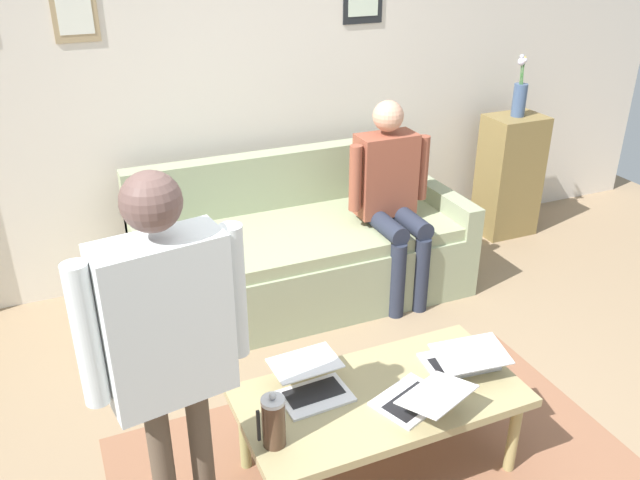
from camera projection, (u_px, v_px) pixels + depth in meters
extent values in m
plane|color=#92795B|center=(391.00, 459.00, 3.07)|extent=(7.68, 7.68, 0.00)
cube|color=silver|center=(237.00, 74.00, 4.29)|extent=(7.04, 0.10, 2.70)
cube|color=tan|center=(74.00, 9.00, 3.71)|extent=(0.25, 0.02, 0.37)
cube|color=silver|center=(74.00, 9.00, 3.70)|extent=(0.19, 0.00, 0.28)
cube|color=gray|center=(304.00, 267.00, 4.31)|extent=(2.08, 0.93, 0.42)
cube|color=#979F78|center=(305.00, 233.00, 4.19)|extent=(1.84, 0.85, 0.08)
cube|color=gray|center=(281.00, 184.00, 4.44)|extent=(2.08, 0.14, 0.46)
cube|color=gray|center=(436.00, 200.00, 4.53)|extent=(0.12, 0.93, 0.20)
cube|color=gray|center=(147.00, 252.00, 3.83)|extent=(0.12, 0.93, 0.20)
cube|color=tan|center=(380.00, 396.00, 2.84)|extent=(1.22, 0.62, 0.04)
cylinder|color=tan|center=(513.00, 436.00, 2.93)|extent=(0.05, 0.05, 0.39)
cylinder|color=tan|center=(451.00, 373.00, 3.34)|extent=(0.05, 0.05, 0.39)
cylinder|color=#969459|center=(244.00, 433.00, 2.95)|extent=(0.05, 0.05, 0.39)
cube|color=silver|center=(316.00, 396.00, 2.81)|extent=(0.30, 0.22, 0.01)
cube|color=black|center=(314.00, 392.00, 2.82)|extent=(0.25, 0.13, 0.00)
cube|color=silver|center=(305.00, 363.00, 2.85)|extent=(0.30, 0.21, 0.01)
cube|color=black|center=(305.00, 363.00, 2.84)|extent=(0.27, 0.19, 0.01)
cube|color=silver|center=(459.00, 361.00, 3.02)|extent=(0.35, 0.25, 0.01)
cube|color=black|center=(461.00, 362.00, 3.01)|extent=(0.28, 0.16, 0.00)
cube|color=silver|center=(471.00, 354.00, 2.90)|extent=(0.34, 0.24, 0.04)
cube|color=white|center=(470.00, 353.00, 2.90)|extent=(0.31, 0.21, 0.03)
cube|color=silver|center=(409.00, 401.00, 2.78)|extent=(0.35, 0.31, 0.01)
cube|color=black|center=(413.00, 401.00, 2.77)|extent=(0.28, 0.21, 0.00)
cube|color=silver|center=(437.00, 394.00, 2.65)|extent=(0.35, 0.30, 0.05)
cube|color=#2C2830|center=(436.00, 394.00, 2.65)|extent=(0.31, 0.27, 0.04)
cylinder|color=#4C3323|center=(274.00, 423.00, 2.52)|extent=(0.09, 0.09, 0.20)
cylinder|color=#B7B7BC|center=(273.00, 401.00, 2.47)|extent=(0.09, 0.09, 0.02)
sphere|color=#B2B2B7|center=(273.00, 396.00, 2.46)|extent=(0.03, 0.03, 0.03)
cube|color=black|center=(258.00, 426.00, 2.49)|extent=(0.01, 0.01, 0.14)
cube|color=olive|center=(509.00, 176.00, 5.09)|extent=(0.42, 0.32, 0.94)
cylinder|color=#3F557A|center=(519.00, 100.00, 4.83)|extent=(0.10, 0.10, 0.24)
cylinder|color=#3D7038|center=(522.00, 72.00, 4.73)|extent=(0.01, 0.01, 0.17)
sphere|color=#D64E62|center=(524.00, 60.00, 4.69)|extent=(0.03, 0.03, 0.03)
cylinder|color=#3D7038|center=(521.00, 73.00, 4.74)|extent=(0.01, 0.02, 0.16)
sphere|color=silver|center=(522.00, 62.00, 4.70)|extent=(0.05, 0.05, 0.05)
cylinder|color=#3D7038|center=(521.00, 70.00, 4.73)|extent=(0.01, 0.03, 0.20)
sphere|color=silver|center=(522.00, 57.00, 4.68)|extent=(0.03, 0.03, 0.03)
cylinder|color=#3D7038|center=(523.00, 72.00, 4.73)|extent=(0.02, 0.01, 0.17)
sphere|color=silver|center=(525.00, 60.00, 4.68)|extent=(0.03, 0.03, 0.03)
cylinder|color=#3D7038|center=(523.00, 71.00, 4.76)|extent=(0.02, 0.02, 0.18)
sphere|color=gold|center=(524.00, 58.00, 4.73)|extent=(0.03, 0.03, 0.03)
cylinder|color=brown|center=(204.00, 473.00, 2.45)|extent=(0.08, 0.08, 0.82)
cube|color=silver|center=(165.00, 321.00, 2.11)|extent=(0.43, 0.24, 0.58)
cylinder|color=silver|center=(87.00, 336.00, 1.98)|extent=(0.09, 0.09, 0.49)
cylinder|color=silver|center=(234.00, 292.00, 2.22)|extent=(0.09, 0.09, 0.49)
sphere|color=brown|center=(151.00, 202.00, 1.93)|extent=(0.19, 0.19, 0.19)
cylinder|color=#252B3A|center=(421.00, 275.00, 4.13)|extent=(0.10, 0.10, 0.50)
cylinder|color=#252B3A|center=(397.00, 280.00, 4.07)|extent=(0.10, 0.10, 0.50)
cylinder|color=#252B3A|center=(409.00, 221.00, 4.15)|extent=(0.12, 0.40, 0.12)
cylinder|color=#252B3A|center=(385.00, 225.00, 4.09)|extent=(0.12, 0.40, 0.12)
cube|color=brown|center=(385.00, 174.00, 4.15)|extent=(0.37, 0.20, 0.52)
cylinder|color=brown|center=(422.00, 168.00, 4.18)|extent=(0.08, 0.08, 0.42)
cylinder|color=brown|center=(355.00, 178.00, 4.01)|extent=(0.08, 0.08, 0.42)
sphere|color=tan|center=(388.00, 116.00, 3.99)|extent=(0.19, 0.19, 0.19)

